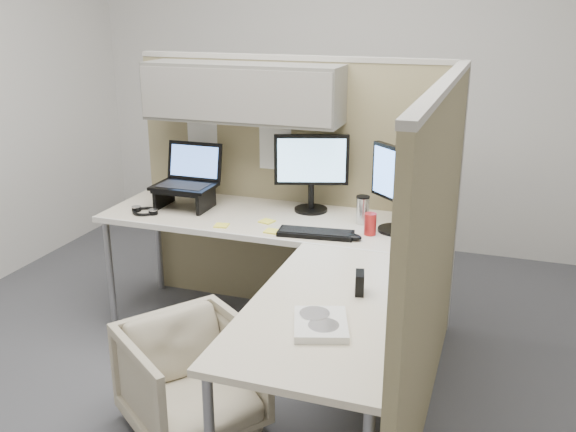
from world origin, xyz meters
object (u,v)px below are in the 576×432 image
(monitor_left, at_px, (311,167))
(keyboard, at_px, (316,233))
(desk, at_px, (285,253))
(office_chair, at_px, (192,374))

(monitor_left, height_order, keyboard, monitor_left)
(desk, relative_size, office_chair, 3.44)
(monitor_left, xyz_separation_m, keyboard, (0.15, -0.40, -0.26))
(desk, distance_m, keyboard, 0.23)
(monitor_left, distance_m, keyboard, 0.51)
(office_chair, xyz_separation_m, keyboard, (0.35, 0.82, 0.45))
(desk, xyz_separation_m, keyboard, (0.11, 0.20, 0.05))
(desk, bearing_deg, keyboard, 61.53)
(office_chair, bearing_deg, monitor_left, 27.04)
(monitor_left, bearing_deg, keyboard, -87.45)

